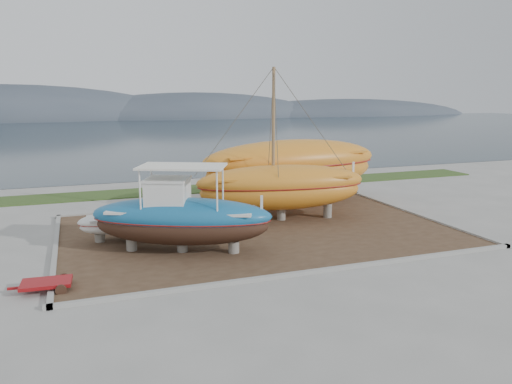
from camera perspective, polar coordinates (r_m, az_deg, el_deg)
name	(u,v)px	position (r m, az deg, el deg)	size (l,w,h in m)	color
ground	(293,256)	(20.50, 4.23, -7.33)	(140.00, 140.00, 0.00)	gray
dirt_patch	(259,231)	(24.03, 0.31, -4.44)	(18.00, 12.00, 0.06)	#422D1E
curb_frame	(259,230)	(24.02, 0.31, -4.33)	(18.60, 12.60, 0.15)	gray
grass_strip	(201,189)	(34.76, -6.29, 0.39)	(44.00, 3.00, 0.08)	#284219
sea	(124,133)	(88.31, -14.85, 6.55)	(260.00, 100.00, 0.04)	#17262F
mountain_ridge	(104,118)	(143.07, -16.96, 8.06)	(200.00, 36.00, 20.00)	#333D49
blue_caique	(181,209)	(20.60, -8.54, -1.96)	(7.45, 2.33, 3.59)	#175D8F
white_dinghy	(128,224)	(23.26, -14.45, -3.60)	(4.30, 1.61, 1.29)	silver
orange_sailboat	(282,146)	(25.34, 2.97, 5.33)	(8.76, 2.58, 7.73)	#C6761E
orange_bare_hull	(292,173)	(29.66, 4.14, 2.23)	(11.26, 3.38, 3.69)	#C6761E
red_trailer	(47,286)	(18.36, -22.82, -9.88)	(2.40, 1.20, 0.34)	maroon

